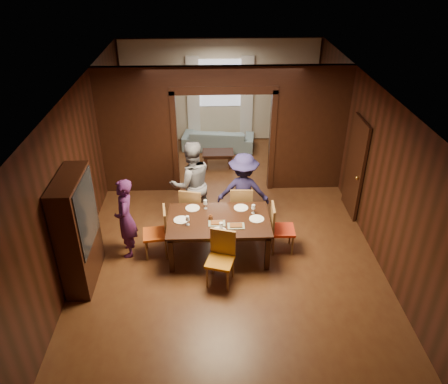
{
  "coord_description": "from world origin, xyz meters",
  "views": [
    {
      "loc": [
        -0.33,
        -7.47,
        5.2
      ],
      "look_at": [
        -0.07,
        -0.4,
        1.05
      ],
      "focal_mm": 35.0,
      "sensor_mm": 36.0,
      "label": 1
    }
  ],
  "objects_px": {
    "person_grey": "(191,184)",
    "coffee_table": "(218,159)",
    "chair_far_r": "(241,206)",
    "chair_left": "(155,233)",
    "chair_near": "(220,260)",
    "dining_table": "(219,236)",
    "hutch": "(78,231)",
    "chair_far_l": "(193,208)",
    "person_purple": "(125,218)",
    "person_navy": "(243,191)",
    "sofa": "(218,139)",
    "chair_right": "(283,228)"
  },
  "relations": [
    {
      "from": "chair_right",
      "to": "person_purple",
      "type": "bearing_deg",
      "value": 92.23
    },
    {
      "from": "person_grey",
      "to": "chair_near",
      "type": "xyz_separation_m",
      "value": [
        0.52,
        -1.9,
        -0.43
      ]
    },
    {
      "from": "hutch",
      "to": "person_grey",
      "type": "bearing_deg",
      "value": 42.8
    },
    {
      "from": "person_purple",
      "to": "person_grey",
      "type": "xyz_separation_m",
      "value": [
        1.17,
        1.01,
        0.13
      ]
    },
    {
      "from": "coffee_table",
      "to": "chair_far_r",
      "type": "relative_size",
      "value": 0.82
    },
    {
      "from": "hutch",
      "to": "chair_near",
      "type": "bearing_deg",
      "value": -4.96
    },
    {
      "from": "person_grey",
      "to": "chair_right",
      "type": "height_order",
      "value": "person_grey"
    },
    {
      "from": "chair_right",
      "to": "chair_near",
      "type": "relative_size",
      "value": 1.0
    },
    {
      "from": "person_navy",
      "to": "dining_table",
      "type": "bearing_deg",
      "value": 66.17
    },
    {
      "from": "sofa",
      "to": "chair_right",
      "type": "distance_m",
      "value": 4.8
    },
    {
      "from": "sofa",
      "to": "hutch",
      "type": "height_order",
      "value": "hutch"
    },
    {
      "from": "chair_right",
      "to": "chair_far_r",
      "type": "height_order",
      "value": "same"
    },
    {
      "from": "person_purple",
      "to": "dining_table",
      "type": "relative_size",
      "value": 0.83
    },
    {
      "from": "dining_table",
      "to": "hutch",
      "type": "bearing_deg",
      "value": -165.32
    },
    {
      "from": "sofa",
      "to": "chair_far_r",
      "type": "distance_m",
      "value": 3.88
    },
    {
      "from": "chair_right",
      "to": "person_grey",
      "type": "bearing_deg",
      "value": 61.76
    },
    {
      "from": "coffee_table",
      "to": "chair_far_l",
      "type": "height_order",
      "value": "chair_far_l"
    },
    {
      "from": "chair_far_l",
      "to": "chair_near",
      "type": "xyz_separation_m",
      "value": [
        0.49,
        -1.67,
        0.0
      ]
    },
    {
      "from": "person_grey",
      "to": "person_navy",
      "type": "height_order",
      "value": "person_grey"
    },
    {
      "from": "coffee_table",
      "to": "chair_near",
      "type": "bearing_deg",
      "value": -90.95
    },
    {
      "from": "chair_far_l",
      "to": "chair_near",
      "type": "relative_size",
      "value": 1.0
    },
    {
      "from": "person_navy",
      "to": "chair_left",
      "type": "height_order",
      "value": "person_navy"
    },
    {
      "from": "dining_table",
      "to": "person_purple",
      "type": "bearing_deg",
      "value": 177.74
    },
    {
      "from": "chair_far_l",
      "to": "hutch",
      "type": "xyz_separation_m",
      "value": [
        -1.85,
        -1.46,
        0.52
      ]
    },
    {
      "from": "sofa",
      "to": "chair_near",
      "type": "bearing_deg",
      "value": 96.56
    },
    {
      "from": "sofa",
      "to": "chair_far_l",
      "type": "distance_m",
      "value": 3.94
    },
    {
      "from": "chair_far_r",
      "to": "chair_left",
      "type": "bearing_deg",
      "value": 29.55
    },
    {
      "from": "coffee_table",
      "to": "person_purple",
      "type": "bearing_deg",
      "value": -116.31
    },
    {
      "from": "sofa",
      "to": "chair_near",
      "type": "xyz_separation_m",
      "value": [
        -0.11,
        -5.55,
        0.2
      ]
    },
    {
      "from": "chair_right",
      "to": "chair_far_l",
      "type": "xyz_separation_m",
      "value": [
        -1.69,
        0.79,
        0.0
      ]
    },
    {
      "from": "person_grey",
      "to": "chair_near",
      "type": "relative_size",
      "value": 1.88
    },
    {
      "from": "chair_left",
      "to": "chair_right",
      "type": "distance_m",
      "value": 2.38
    },
    {
      "from": "chair_far_r",
      "to": "chair_near",
      "type": "xyz_separation_m",
      "value": [
        -0.47,
        -1.7,
        0.0
      ]
    },
    {
      "from": "person_purple",
      "to": "person_navy",
      "type": "height_order",
      "value": "person_navy"
    },
    {
      "from": "sofa",
      "to": "person_purple",
      "type": "bearing_deg",
      "value": 76.58
    },
    {
      "from": "chair_far_r",
      "to": "hutch",
      "type": "relative_size",
      "value": 0.48
    },
    {
      "from": "person_grey",
      "to": "coffee_table",
      "type": "distance_m",
      "value": 2.72
    },
    {
      "from": "coffee_table",
      "to": "chair_far_r",
      "type": "height_order",
      "value": "chair_far_r"
    },
    {
      "from": "chair_far_r",
      "to": "chair_near",
      "type": "distance_m",
      "value": 1.76
    },
    {
      "from": "person_purple",
      "to": "chair_right",
      "type": "height_order",
      "value": "person_purple"
    },
    {
      "from": "sofa",
      "to": "chair_far_r",
      "type": "bearing_deg",
      "value": 103.01
    },
    {
      "from": "person_grey",
      "to": "chair_near",
      "type": "height_order",
      "value": "person_grey"
    },
    {
      "from": "chair_far_r",
      "to": "chair_near",
      "type": "height_order",
      "value": "same"
    },
    {
      "from": "coffee_table",
      "to": "chair_near",
      "type": "xyz_separation_m",
      "value": [
        -0.07,
        -4.46,
        0.28
      ]
    },
    {
      "from": "chair_far_l",
      "to": "chair_left",
      "type": "bearing_deg",
      "value": 63.79
    },
    {
      "from": "chair_left",
      "to": "chair_far_l",
      "type": "distance_m",
      "value": 1.07
    },
    {
      "from": "chair_left",
      "to": "coffee_table",
      "type": "bearing_deg",
      "value": 153.66
    },
    {
      "from": "person_grey",
      "to": "person_navy",
      "type": "bearing_deg",
      "value": 152.47
    },
    {
      "from": "person_grey",
      "to": "dining_table",
      "type": "height_order",
      "value": "person_grey"
    },
    {
      "from": "person_navy",
      "to": "chair_far_r",
      "type": "xyz_separation_m",
      "value": [
        -0.05,
        -0.04,
        -0.32
      ]
    }
  ]
}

